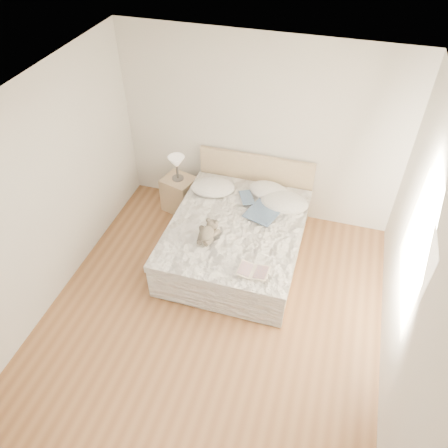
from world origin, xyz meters
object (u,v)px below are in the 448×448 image
at_px(teddy_bear, 206,238).
at_px(photo_book, 213,191).
at_px(table_lamp, 177,163).
at_px(nightstand, 179,194).
at_px(childrens_book, 253,271).
at_px(bed, 237,236).

bearing_deg(teddy_bear, photo_book, 104.01).
bearing_deg(table_lamp, nightstand, -55.61).
bearing_deg(nightstand, table_lamp, 124.39).
xyz_separation_m(table_lamp, childrens_book, (1.54, -1.55, -0.20)).
xyz_separation_m(bed, teddy_bear, (-0.28, -0.49, 0.34)).
relative_size(table_lamp, childrens_book, 1.02).
xyz_separation_m(table_lamp, teddy_bear, (0.85, -1.19, -0.18)).
relative_size(photo_book, childrens_book, 0.93).
bearing_deg(nightstand, teddy_bear, -54.40).
distance_m(bed, nightstand, 1.32).
height_order(childrens_book, teddy_bear, teddy_bear).
bearing_deg(table_lamp, childrens_book, -45.14).
relative_size(nightstand, table_lamp, 1.46).
bearing_deg(teddy_bear, table_lamp, 126.79).
distance_m(nightstand, childrens_book, 2.20).
bearing_deg(photo_book, table_lamp, 149.29).
height_order(photo_book, childrens_book, same).
relative_size(bed, nightstand, 3.83).
xyz_separation_m(bed, table_lamp, (-1.13, 0.70, 0.53)).
height_order(bed, photo_book, bed).
xyz_separation_m(bed, childrens_book, (0.42, -0.85, 0.32)).
bearing_deg(bed, nightstand, 148.26).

